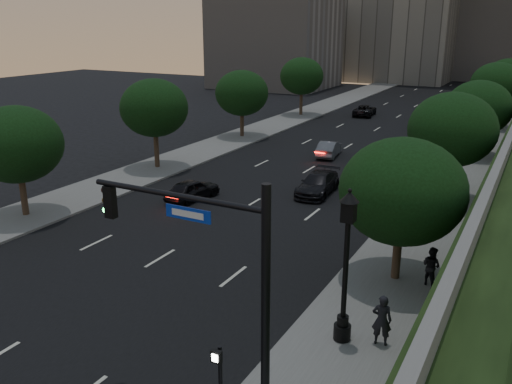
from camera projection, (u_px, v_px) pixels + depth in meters
The scene contains 26 objects.
ground at pixel (81, 306), 21.24m from camera, with size 160.00×160.00×0.00m, color black.
road_surface at pixel (341, 151), 46.45m from camera, with size 16.00×140.00×0.02m, color black.
sidewalk_right at pixel (467, 164), 41.82m from camera, with size 4.50×140.00×0.15m, color slate.
sidewalk_left at pixel (237, 138), 51.04m from camera, with size 4.50×140.00×0.15m, color slate.
office_block_mid at pixel (507, 7), 100.34m from camera, with size 22.00×18.00×26.00m, color #A69E98.
office_block_filler at pixel (275, 44), 89.64m from camera, with size 18.00×16.00×14.00m, color #A69E98.
tree_right_a at pixel (402, 191), 22.11m from camera, with size 5.20×5.20×6.24m.
tree_right_b at pixel (452, 130), 32.05m from camera, with size 5.20×5.20×6.74m.
tree_right_c at pixel (479, 108), 43.13m from camera, with size 5.20×5.20×6.24m.
tree_right_d at pixel (497, 84), 54.75m from camera, with size 5.20×5.20×6.74m.
tree_right_e at pixel (508, 76), 67.50m from camera, with size 5.20×5.20×6.24m.
tree_left_a at pixel (17, 145), 29.64m from camera, with size 5.00×5.00×6.34m.
tree_left_b at pixel (154, 108), 39.61m from camera, with size 5.00×5.00×6.71m.
tree_left_c at pixel (242, 93), 50.65m from camera, with size 5.00×5.00×6.34m.
tree_left_d at pixel (302, 76), 62.31m from camera, with size 5.00×5.00×6.71m.
traffic_signal_mast at pixel (229, 299), 14.31m from camera, with size 5.68×0.56×7.00m.
street_lamp at pixel (345, 274), 18.02m from camera, with size 0.64×0.64×5.62m.
pedestrian_signal at pixel (219, 378), 14.48m from camera, with size 0.30×0.33×2.50m.
sedan_near_left at pixel (192, 189), 33.67m from camera, with size 1.56×3.87×1.32m, color black.
sedan_mid_left at pixel (329, 149), 44.38m from camera, with size 1.39×3.98×1.31m, color slate.
sedan_far_left at pixel (365, 110), 63.43m from camera, with size 2.14×4.64×1.29m, color black.
sedan_near_right at pixel (318, 184), 34.76m from camera, with size 1.90×4.68×1.36m, color black.
sedan_far_right at pixel (424, 126), 53.46m from camera, with size 1.72×4.27×1.45m, color #515357.
pedestrian_a at pixel (382, 320), 18.22m from camera, with size 0.67×0.44×1.83m, color black.
pedestrian_b at pixel (431, 266), 22.38m from camera, with size 0.82×0.64×1.69m, color black.
pedestrian_c at pixel (424, 204), 29.92m from camera, with size 0.98×0.41×1.67m, color black.
Camera 1 is at (14.97, -13.42, 10.69)m, focal length 38.00 mm.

